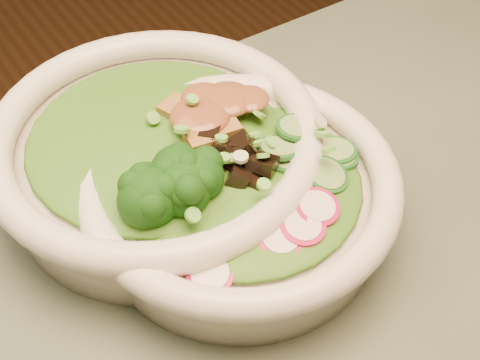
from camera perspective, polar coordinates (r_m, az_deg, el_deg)
salad_bowl at (r=0.48m, az=0.00°, el=-1.46°), size 0.23×0.23×0.06m
side_bowl at (r=0.51m, az=-7.10°, el=2.19°), size 0.25×0.25×0.07m
lettuce_bed at (r=0.47m, az=0.00°, el=0.08°), size 0.17×0.17×0.02m
side_lettuce at (r=0.50m, az=-7.29°, el=3.75°), size 0.17×0.17×0.02m
broccoli_florets at (r=0.45m, az=-6.21°, el=-0.84°), size 0.09×0.08×0.04m
radish_slices at (r=0.44m, az=3.16°, el=-4.60°), size 0.10×0.07×0.02m
cucumber_slices at (r=0.48m, az=6.19°, el=2.59°), size 0.08×0.08×0.03m
mushroom_heap at (r=0.47m, az=-0.48°, el=1.86°), size 0.08×0.08×0.03m
tofu_cubes at (r=0.50m, az=-2.21°, el=5.01°), size 0.09×0.08×0.03m
peanut_sauce at (r=0.49m, az=-2.24°, el=5.97°), size 0.06×0.05×0.01m
scallion_garnish at (r=0.46m, az=0.00°, el=1.78°), size 0.16×0.16×0.02m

